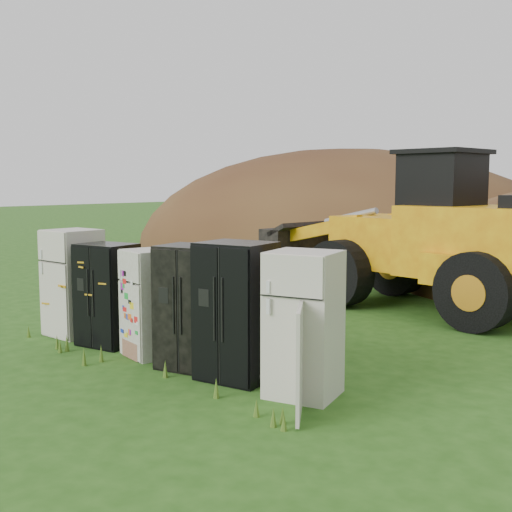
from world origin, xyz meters
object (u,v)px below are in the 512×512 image
at_px(fridge_black_side, 108,295).
at_px(wheel_loader, 405,229).
at_px(fridge_black_right, 236,311).
at_px(fridge_leftmost, 74,283).
at_px(fridge_sticker, 151,303).
at_px(fridge_dark_mid, 193,307).
at_px(fridge_open_door, 304,324).

xyz_separation_m(fridge_black_side, wheel_loader, (2.20, 6.22, 0.83)).
relative_size(fridge_black_right, wheel_loader, 0.27).
bearing_deg(fridge_leftmost, wheel_loader, 61.92).
bearing_deg(fridge_leftmost, fridge_black_side, -3.56).
bearing_deg(wheel_loader, fridge_black_right, -77.40).
height_order(fridge_leftmost, fridge_black_right, fridge_black_right).
xyz_separation_m(fridge_leftmost, fridge_black_right, (3.89, -0.07, 0.01)).
relative_size(fridge_sticker, wheel_loader, 0.24).
bearing_deg(wheel_loader, fridge_leftmost, -111.06).
relative_size(fridge_black_side, fridge_sticker, 1.02).
distance_m(fridge_sticker, fridge_dark_mid, 0.97).
xyz_separation_m(fridge_leftmost, fridge_sticker, (2.09, -0.04, -0.10)).
relative_size(fridge_leftmost, fridge_black_side, 1.11).
bearing_deg(fridge_leftmost, fridge_sticker, -1.51).
xyz_separation_m(fridge_black_right, wheel_loader, (-0.66, 6.23, 0.73)).
height_order(fridge_leftmost, fridge_dark_mid, fridge_leftmost).
height_order(fridge_black_right, fridge_open_door, fridge_black_right).
relative_size(fridge_leftmost, wheel_loader, 0.27).
distance_m(fridge_black_right, fridge_open_door, 1.12).
xyz_separation_m(fridge_leftmost, fridge_open_door, (5.00, -0.05, -0.01)).
height_order(fridge_sticker, fridge_black_right, fridge_black_right).
bearing_deg(fridge_black_right, fridge_dark_mid, 172.46).
xyz_separation_m(fridge_black_side, fridge_black_right, (2.85, -0.01, 0.10)).
distance_m(fridge_leftmost, wheel_loader, 7.00).
bearing_deg(fridge_black_side, fridge_leftmost, 168.23).
distance_m(fridge_leftmost, fridge_black_right, 3.89).
bearing_deg(fridge_black_side, fridge_sticker, -7.71).
xyz_separation_m(fridge_black_side, fridge_sticker, (1.05, 0.02, -0.01)).
relative_size(fridge_leftmost, fridge_dark_mid, 1.04).
distance_m(fridge_dark_mid, fridge_black_right, 0.83).
height_order(fridge_black_side, fridge_black_right, fridge_black_right).
bearing_deg(fridge_black_side, fridge_black_right, -8.83).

